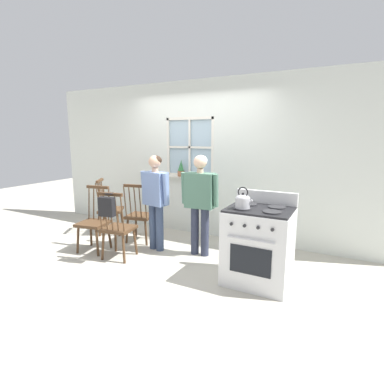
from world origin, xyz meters
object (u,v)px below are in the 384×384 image
(kettle, at_px, (243,201))
(handbag, at_px, (107,206))
(chair_by_window, at_px, (118,229))
(person_teen_center, at_px, (200,196))
(potted_plant, at_px, (181,171))
(chair_near_wall, at_px, (109,209))
(stove, at_px, (258,245))
(person_elderly_left, at_px, (156,195))
(chair_center_cluster, at_px, (94,223))
(chair_near_stove, at_px, (140,216))

(kettle, distance_m, handbag, 1.83)
(chair_by_window, bearing_deg, person_teen_center, -155.21)
(kettle, bearing_deg, potted_plant, 139.17)
(chair_near_wall, bearing_deg, stove, -131.50)
(person_elderly_left, distance_m, kettle, 1.60)
(kettle, bearing_deg, chair_center_cluster, -179.40)
(person_elderly_left, distance_m, potted_plant, 0.99)
(stove, xyz_separation_m, handbag, (-1.96, -0.45, 0.35))
(chair_center_cluster, xyz_separation_m, kettle, (2.36, 0.02, 0.58))
(person_teen_center, xyz_separation_m, handbag, (-0.96, -0.89, -0.07))
(chair_near_stove, xyz_separation_m, person_teen_center, (1.14, -0.05, 0.45))
(chair_near_wall, bearing_deg, person_teen_center, -124.47)
(chair_center_cluster, relative_size, chair_near_stove, 1.00)
(chair_by_window, xyz_separation_m, chair_near_stove, (-0.15, 0.71, 0.00))
(person_elderly_left, xyz_separation_m, handbag, (-0.27, -0.76, -0.05))
(stove, bearing_deg, chair_by_window, -173.84)
(chair_by_window, distance_m, person_elderly_left, 0.75)
(person_elderly_left, relative_size, person_teen_center, 0.99)
(chair_center_cluster, distance_m, chair_near_stove, 0.75)
(person_elderly_left, bearing_deg, kettle, -6.67)
(chair_near_wall, height_order, person_teen_center, person_teen_center)
(chair_near_wall, distance_m, person_elderly_left, 1.32)
(handbag, bearing_deg, kettle, 9.97)
(chair_near_stove, relative_size, stove, 0.92)
(kettle, xyz_separation_m, handbag, (-1.79, -0.31, -0.20))
(person_elderly_left, bearing_deg, potted_plant, 105.45)
(stove, height_order, handbag, stove)
(chair_near_wall, height_order, chair_center_cluster, same)
(kettle, relative_size, potted_plant, 0.80)
(kettle, height_order, handbag, kettle)
(chair_near_stove, bearing_deg, chair_near_wall, -19.07)
(chair_near_wall, distance_m, handbag, 1.46)
(person_teen_center, bearing_deg, chair_center_cluster, -161.29)
(chair_near_stove, distance_m, handbag, 1.03)
(chair_by_window, height_order, person_elderly_left, person_elderly_left)
(chair_near_wall, bearing_deg, potted_plant, -88.86)
(chair_near_stove, height_order, handbag, same)
(chair_center_cluster, height_order, stove, stove)
(person_elderly_left, relative_size, potted_plant, 4.77)
(chair_near_wall, distance_m, kettle, 2.89)
(person_teen_center, xyz_separation_m, potted_plant, (-0.79, 0.82, 0.25))
(chair_center_cluster, distance_m, person_teen_center, 1.70)
(chair_near_wall, height_order, person_elderly_left, person_elderly_left)
(person_teen_center, bearing_deg, chair_near_wall, 172.70)
(chair_by_window, bearing_deg, potted_plant, -106.65)
(chair_by_window, distance_m, kettle, 1.92)
(person_elderly_left, xyz_separation_m, potted_plant, (-0.09, 0.95, 0.27))
(chair_near_stove, xyz_separation_m, handbag, (0.18, -0.94, 0.38))
(stove, bearing_deg, person_teen_center, 156.08)
(stove, bearing_deg, kettle, -142.20)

